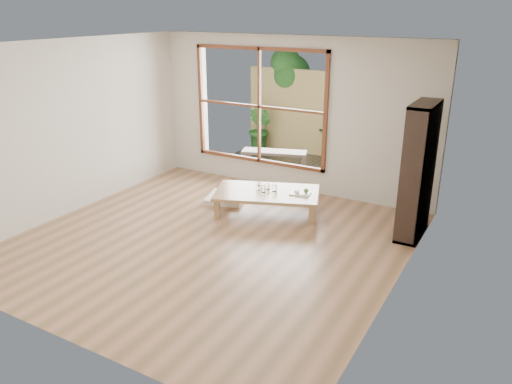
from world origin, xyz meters
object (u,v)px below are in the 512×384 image
(low_table, at_px, (267,194))
(bookshelf, at_px, (418,171))
(food_tray, at_px, (301,193))
(garden_bench, at_px, (274,154))

(low_table, distance_m, bookshelf, 2.26)
(low_table, height_order, food_tray, food_tray)
(low_table, xyz_separation_m, garden_bench, (-0.86, 1.88, 0.05))
(food_tray, bearing_deg, garden_bench, 120.28)
(bookshelf, relative_size, garden_bench, 1.45)
(bookshelf, distance_m, food_tray, 1.74)
(food_tray, xyz_separation_m, garden_bench, (-1.37, 1.73, -0.01))
(food_tray, height_order, garden_bench, food_tray)
(food_tray, relative_size, garden_bench, 0.25)
(bookshelf, relative_size, food_tray, 5.78)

